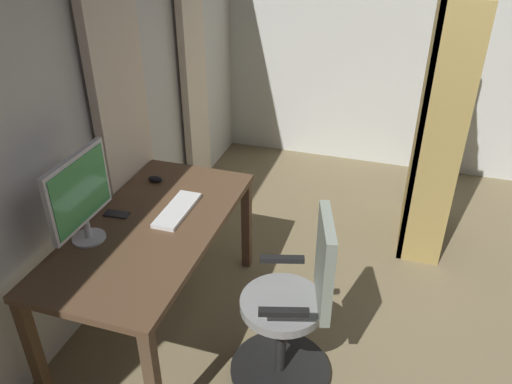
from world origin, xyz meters
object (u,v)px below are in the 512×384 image
bookshelf (432,124)px  computer_keyboard (177,210)px  cell_phone_face_up (117,214)px  computer_mouse (155,179)px  office_chair (295,310)px  desk (152,238)px  computer_monitor (80,194)px

bookshelf → computer_keyboard: bearing=-46.4°
cell_phone_face_up → computer_mouse: bearing=170.4°
cell_phone_face_up → bookshelf: bearing=125.1°
computer_mouse → cell_phone_face_up: size_ratio=0.69×
office_chair → cell_phone_face_up: size_ratio=7.27×
office_chair → computer_mouse: bearing=44.3°
desk → bookshelf: (-1.50, 1.48, 0.28)m
computer_keyboard → cell_phone_face_up: bearing=-67.0°
computer_keyboard → bookshelf: bearing=133.6°
bookshelf → computer_monitor: bearing=-45.3°
computer_mouse → bookshelf: 1.99m
computer_keyboard → office_chair: bearing=67.4°
computer_monitor → computer_mouse: 0.73m
office_chair → bookshelf: (-1.66, 0.59, 0.45)m
office_chair → computer_mouse: size_ratio=10.47×
bookshelf → cell_phone_face_up: bearing=-49.5°
computer_keyboard → cell_phone_face_up: size_ratio=2.80×
computer_keyboard → cell_phone_face_up: (0.14, -0.32, -0.01)m
computer_mouse → office_chair: bearing=60.3°
computer_mouse → cell_phone_face_up: computer_mouse is taller
computer_mouse → bookshelf: size_ratio=0.05×
office_chair → computer_mouse: 1.29m
computer_monitor → office_chair: bearing=92.9°
desk → computer_monitor: 0.50m
computer_mouse → bookshelf: bookshelf is taller
office_chair → cell_phone_face_up: office_chair is taller
computer_keyboard → cell_phone_face_up: 0.35m
computer_monitor → bookshelf: (-1.72, 1.74, -0.09)m
desk → computer_mouse: bearing=-156.1°
computer_mouse → computer_monitor: bearing=-4.4°
desk → office_chair: bearing=79.8°
computer_mouse → computer_keyboard: bearing=45.1°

